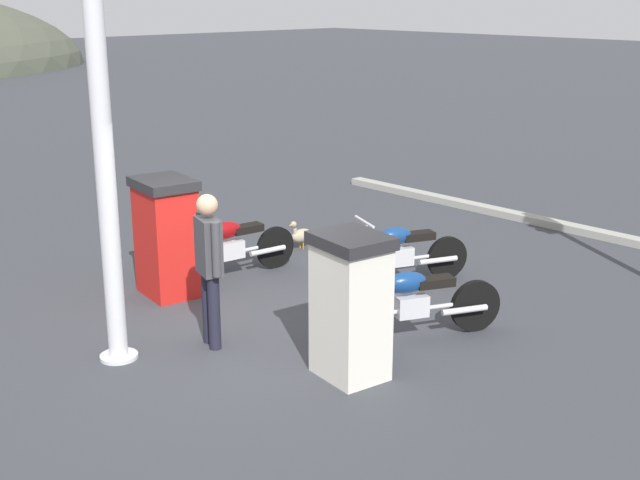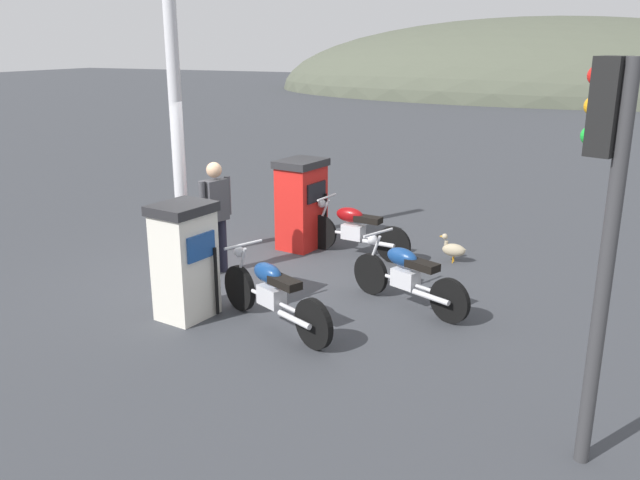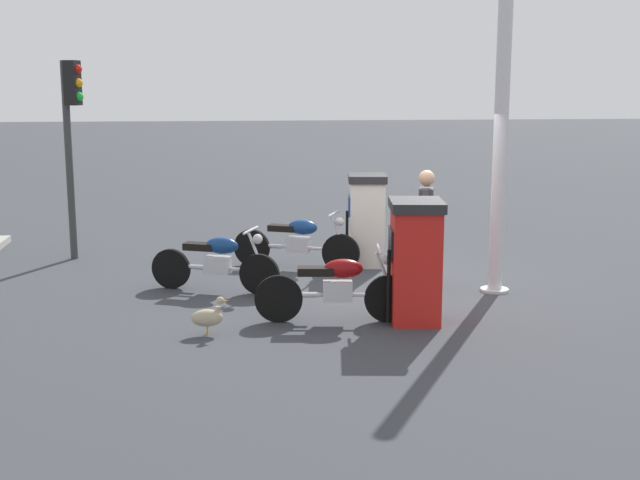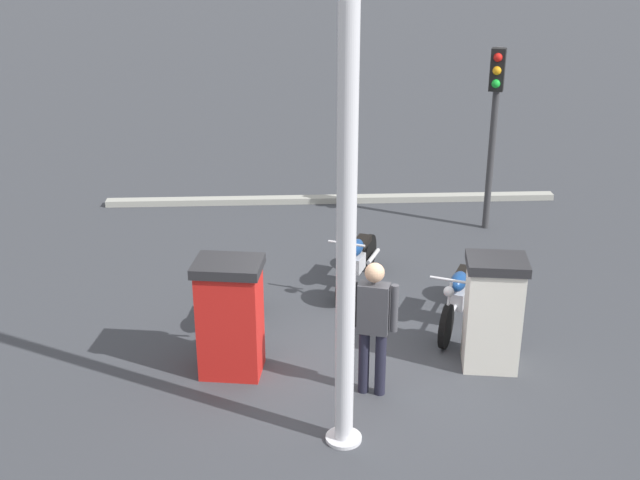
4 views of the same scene
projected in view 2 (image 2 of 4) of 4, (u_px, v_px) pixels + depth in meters
ground_plane at (244, 275)px, 9.98m from camera, size 120.00×120.00×0.00m
fuel_pump_near at (185, 260)px, 8.28m from camera, size 0.73×0.81×1.48m
fuel_pump_far at (302, 204)px, 11.11m from camera, size 0.77×0.90×1.51m
motorcycle_near_pump at (272, 293)px, 8.05m from camera, size 1.94×1.00×0.94m
motorcycle_far_pump at (354, 228)px, 10.77m from camera, size 1.94×0.59×0.93m
motorcycle_extra at (406, 275)px, 8.68m from camera, size 1.80×0.90×0.93m
attendant_person at (216, 210)px, 9.80m from camera, size 0.30×0.57×1.70m
wandering_duck at (453, 249)px, 10.49m from camera, size 0.45×0.19×0.46m
roadside_traffic_light at (605, 196)px, 4.98m from camera, size 0.40×0.29×3.28m
canopy_support_pole at (176, 118)px, 10.16m from camera, size 0.40×0.40×4.65m
distant_hill_main at (543, 93)px, 44.44m from camera, size 37.65×22.31×9.87m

